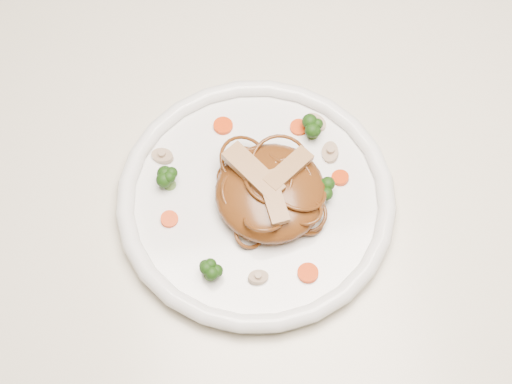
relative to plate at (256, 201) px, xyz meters
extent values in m
plane|color=brown|center=(0.08, 0.01, -0.76)|extent=(4.00, 4.00, 0.00)
cube|color=beige|center=(0.08, 0.01, -0.03)|extent=(1.20, 0.80, 0.04)
cylinder|color=white|center=(0.00, 0.00, 0.00)|extent=(0.35, 0.35, 0.02)
ellipsoid|color=#5E2F11|center=(0.02, 0.00, 0.03)|extent=(0.14, 0.14, 0.04)
cube|color=tan|center=(0.04, 0.01, 0.05)|extent=(0.06, 0.05, 0.01)
cube|color=tan|center=(0.00, 0.01, 0.05)|extent=(0.06, 0.07, 0.01)
cube|color=tan|center=(0.01, -0.02, 0.05)|extent=(0.03, 0.06, 0.01)
cylinder|color=red|center=(0.06, 0.08, 0.01)|extent=(0.03, 0.03, 0.00)
cylinder|color=red|center=(-0.10, -0.01, 0.01)|extent=(0.02, 0.02, 0.00)
cylinder|color=red|center=(0.10, 0.01, 0.01)|extent=(0.02, 0.02, 0.00)
cylinder|color=red|center=(-0.02, 0.10, 0.01)|extent=(0.03, 0.03, 0.00)
cylinder|color=red|center=(0.04, -0.10, 0.01)|extent=(0.02, 0.02, 0.00)
cylinder|color=tan|center=(-0.01, -0.09, 0.01)|extent=(0.02, 0.02, 0.01)
cylinder|color=tan|center=(0.09, 0.04, 0.01)|extent=(0.03, 0.03, 0.01)
cylinder|color=tan|center=(-0.10, 0.07, 0.01)|extent=(0.04, 0.04, 0.01)
cylinder|color=tan|center=(0.08, 0.08, 0.01)|extent=(0.04, 0.04, 0.01)
camera|label=1|loc=(-0.05, -0.33, 0.69)|focal=48.53mm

